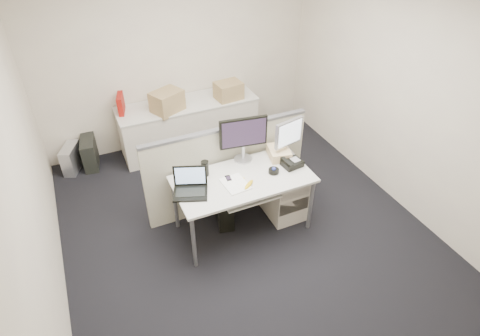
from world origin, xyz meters
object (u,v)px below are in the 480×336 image
laptop (190,184)px  desk_phone (292,163)px  desk (243,183)px  monitor_main (243,140)px

laptop → desk_phone: bearing=21.2°
desk → laptop: laptop is taller
laptop → desk_phone: laptop is taller
desk_phone → monitor_main: bearing=136.5°
monitor_main → desk_phone: size_ratio=2.52×
laptop → desk_phone: size_ratio=1.62×
desk → laptop: (-0.60, -0.02, 0.20)m
monitor_main → laptop: (-0.75, -0.34, -0.14)m
monitor_main → desk_phone: bearing=-28.8°
laptop → desk_phone: (1.20, -0.00, -0.10)m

